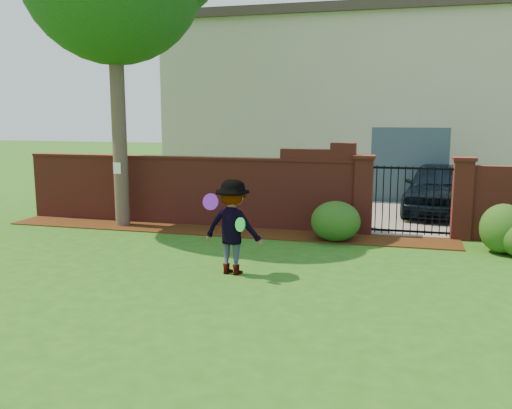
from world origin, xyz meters
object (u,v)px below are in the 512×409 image
(man, at_px, (232,227))
(frisbee_green, at_px, (240,225))
(frisbee_purple, at_px, (211,202))
(car, at_px, (437,189))

(man, height_order, frisbee_green, man)
(man, relative_size, frisbee_purple, 5.77)
(frisbee_purple, distance_m, frisbee_green, 0.71)
(car, xyz_separation_m, frisbee_purple, (-4.25, -7.21, 0.59))
(frisbee_purple, xyz_separation_m, frisbee_green, (0.59, -0.19, -0.34))
(man, xyz_separation_m, frisbee_purple, (-0.34, -0.14, 0.47))
(frisbee_green, bearing_deg, frisbee_purple, 162.30)
(frisbee_purple, bearing_deg, car, 59.49)
(car, height_order, frisbee_purple, frisbee_purple)
(car, xyz_separation_m, frisbee_green, (-3.66, -7.40, 0.25))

